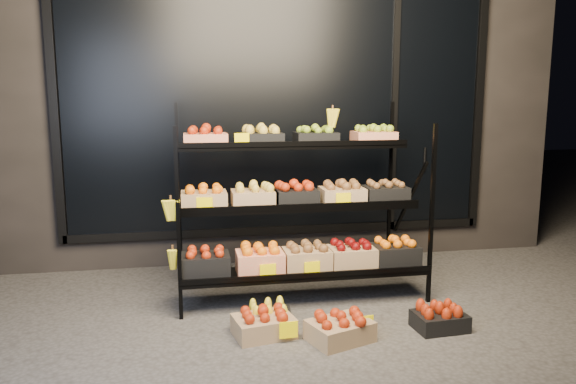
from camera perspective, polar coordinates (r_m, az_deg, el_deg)
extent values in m
plane|color=#514F4C|center=(4.50, 2.71, -12.71)|extent=(24.00, 24.00, 0.00)
cube|color=#2D2826|center=(6.71, -2.27, 10.04)|extent=(6.00, 2.00, 3.50)
cube|color=black|center=(5.71, -0.79, 8.08)|extent=(4.20, 0.04, 2.40)
cube|color=black|center=(5.85, -0.73, -3.85)|extent=(4.30, 0.06, 0.08)
cube|color=black|center=(5.73, -22.64, 7.34)|extent=(0.08, 0.06, 2.50)
cube|color=black|center=(6.41, 18.74, 7.76)|extent=(0.08, 0.06, 2.50)
cube|color=black|center=(6.01, 10.72, 8.00)|extent=(0.06, 0.06, 2.50)
cylinder|color=black|center=(6.15, 13.72, 3.26)|extent=(0.02, 0.02, 0.25)
cube|color=black|center=(4.34, -11.09, -3.33)|extent=(0.03, 0.03, 1.50)
cube|color=black|center=(4.77, 14.39, -2.27)|extent=(0.03, 0.03, 1.50)
cube|color=black|center=(5.27, -11.03, -0.12)|extent=(0.03, 0.03, 1.66)
cube|color=black|center=(5.63, 10.32, 0.53)|extent=(0.03, 0.03, 1.66)
cube|color=black|center=(4.73, 1.77, -8.15)|extent=(2.05, 0.42, 0.03)
cube|color=black|center=(4.53, 2.31, -8.49)|extent=(2.05, 0.02, 0.05)
cube|color=black|center=(4.89, 1.06, -1.49)|extent=(2.05, 0.40, 0.03)
cube|color=black|center=(4.70, 1.52, -1.52)|extent=(2.05, 0.02, 0.05)
cube|color=black|center=(5.11, 0.41, 4.67)|extent=(2.05, 0.40, 0.03)
cube|color=black|center=(4.92, 0.82, 4.88)|extent=(2.05, 0.02, 0.05)
cube|color=tan|center=(5.01, -8.39, 5.28)|extent=(0.38, 0.28, 0.11)
ellipsoid|color=#B6210D|center=(5.01, -8.41, 6.25)|extent=(0.32, 0.24, 0.07)
cube|color=black|center=(5.05, -2.72, 5.41)|extent=(0.38, 0.28, 0.11)
ellipsoid|color=gold|center=(5.05, -2.73, 6.37)|extent=(0.32, 0.24, 0.07)
cube|color=black|center=(5.15, 2.85, 5.48)|extent=(0.38, 0.28, 0.11)
ellipsoid|color=#88A82A|center=(5.14, 2.86, 6.43)|extent=(0.32, 0.24, 0.07)
cube|color=tan|center=(5.30, 8.69, 5.51)|extent=(0.38, 0.28, 0.11)
ellipsoid|color=#88A82A|center=(5.29, 8.71, 6.43)|extent=(0.32, 0.24, 0.07)
cube|color=tan|center=(4.78, -8.52, -0.82)|extent=(0.38, 0.28, 0.14)
ellipsoid|color=orange|center=(4.76, -8.55, 0.36)|extent=(0.32, 0.24, 0.07)
cube|color=tan|center=(4.81, -3.46, -0.66)|extent=(0.38, 0.28, 0.14)
ellipsoid|color=gold|center=(4.79, -3.47, 0.52)|extent=(0.32, 0.24, 0.07)
cube|color=black|center=(4.86, 0.73, -0.52)|extent=(0.38, 0.28, 0.14)
ellipsoid|color=#B6210D|center=(4.85, 0.74, 0.64)|extent=(0.32, 0.24, 0.07)
cube|color=tan|center=(4.96, 5.51, -0.36)|extent=(0.38, 0.28, 0.14)
ellipsoid|color=brown|center=(4.94, 5.53, 0.78)|extent=(0.32, 0.24, 0.07)
cube|color=black|center=(5.08, 9.82, -0.21)|extent=(0.38, 0.28, 0.14)
ellipsoid|color=brown|center=(5.07, 9.86, 0.90)|extent=(0.32, 0.24, 0.07)
cube|color=black|center=(4.60, -8.35, -7.39)|extent=(0.38, 0.28, 0.18)
ellipsoid|color=#B6210D|center=(4.57, -8.39, -5.95)|extent=(0.32, 0.24, 0.07)
cube|color=tan|center=(4.63, -2.87, -7.17)|extent=(0.38, 0.28, 0.18)
ellipsoid|color=orange|center=(4.60, -2.88, -5.74)|extent=(0.32, 0.24, 0.07)
cube|color=tan|center=(4.70, 1.93, -6.92)|extent=(0.38, 0.28, 0.18)
ellipsoid|color=brown|center=(4.67, 1.93, -5.51)|extent=(0.32, 0.24, 0.07)
cube|color=tan|center=(4.79, 6.50, -6.64)|extent=(0.38, 0.28, 0.18)
ellipsoid|color=#620708|center=(4.76, 6.53, -5.25)|extent=(0.32, 0.24, 0.07)
cube|color=black|center=(4.92, 10.82, -6.33)|extent=(0.38, 0.28, 0.18)
ellipsoid|color=orange|center=(4.88, 10.86, -4.98)|extent=(0.32, 0.24, 0.07)
ellipsoid|color=yellow|center=(4.32, -11.84, -0.67)|extent=(0.14, 0.08, 0.22)
ellipsoid|color=yellow|center=(4.40, -11.67, -5.62)|extent=(0.14, 0.08, 0.22)
ellipsoid|color=yellow|center=(5.07, 4.56, 8.51)|extent=(0.14, 0.08, 0.22)
cube|color=#FFE500|center=(4.63, -8.47, -1.28)|extent=(0.13, 0.01, 0.12)
cube|color=#FFE500|center=(4.81, 5.65, -0.80)|extent=(0.13, 0.01, 0.12)
cube|color=#FFE500|center=(4.88, -4.71, 5.29)|extent=(0.13, 0.01, 0.12)
cube|color=#FFE500|center=(4.51, -2.06, -8.06)|extent=(0.13, 0.01, 0.12)
cube|color=#FFE500|center=(4.57, 2.47, -7.80)|extent=(0.13, 0.01, 0.12)
cube|color=#FFE500|center=(4.06, 0.05, -14.35)|extent=(0.13, 0.01, 0.12)
cube|color=#FFE500|center=(4.19, 7.83, -13.65)|extent=(0.13, 0.01, 0.12)
cube|color=tan|center=(4.18, -2.48, -13.46)|extent=(0.47, 0.38, 0.14)
ellipsoid|color=#B6210D|center=(4.14, -2.49, -12.17)|extent=(0.39, 0.32, 0.07)
cube|color=black|center=(4.34, -2.06, -12.73)|extent=(0.37, 0.29, 0.12)
ellipsoid|color=yellow|center=(4.31, -2.07, -11.64)|extent=(0.31, 0.24, 0.07)
cube|color=tan|center=(4.11, 5.30, -13.88)|extent=(0.51, 0.44, 0.15)
ellipsoid|color=#B6210D|center=(4.07, 5.32, -12.55)|extent=(0.43, 0.37, 0.07)
cube|color=black|center=(4.43, 15.14, -12.55)|extent=(0.39, 0.30, 0.13)
ellipsoid|color=#B6210D|center=(4.39, 15.20, -11.42)|extent=(0.33, 0.25, 0.07)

